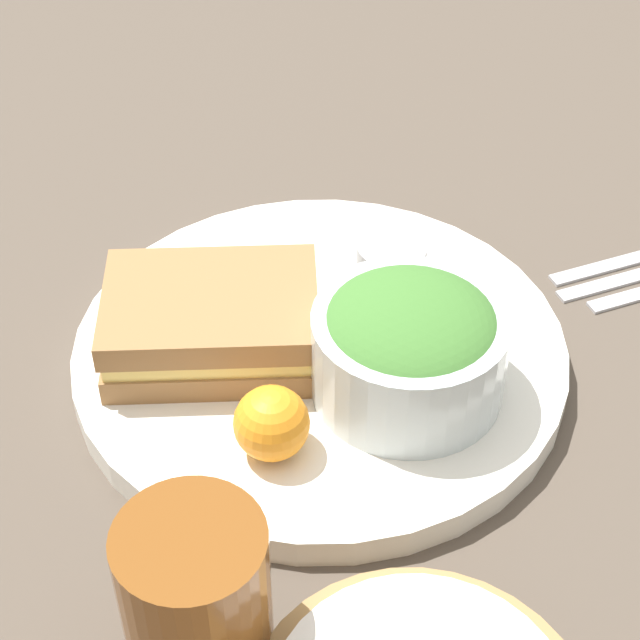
{
  "coord_description": "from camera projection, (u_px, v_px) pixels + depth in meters",
  "views": [
    {
      "loc": [
        0.16,
        0.5,
        0.5
      ],
      "look_at": [
        0.0,
        0.0,
        0.04
      ],
      "focal_mm": 60.0,
      "sensor_mm": 36.0,
      "label": 1
    }
  ],
  "objects": [
    {
      "name": "sandwich",
      "position": [
        212.0,
        322.0,
        0.69
      ],
      "size": [
        0.16,
        0.13,
        0.05
      ],
      "color": "olive",
      "rests_on": "plate"
    },
    {
      "name": "orange_wedge",
      "position": [
        272.0,
        423.0,
        0.63
      ],
      "size": [
        0.05,
        0.05,
        0.05
      ],
      "primitive_type": "sphere",
      "color": "orange",
      "rests_on": "plate"
    },
    {
      "name": "ground_plane",
      "position": [
        320.0,
        365.0,
        0.72
      ],
      "size": [
        4.0,
        4.0,
        0.0
      ],
      "primitive_type": "plane",
      "color": "#4C4238"
    },
    {
      "name": "salad_bowl",
      "position": [
        409.0,
        345.0,
        0.65
      ],
      "size": [
        0.12,
        0.12,
        0.07
      ],
      "color": "silver",
      "rests_on": "plate"
    },
    {
      "name": "dressing_cup",
      "position": [
        391.0,
        267.0,
        0.74
      ],
      "size": [
        0.05,
        0.05,
        0.04
      ],
      "primitive_type": "cylinder",
      "color": "#99999E",
      "rests_on": "plate"
    },
    {
      "name": "drink_glass",
      "position": [
        199.0,
        617.0,
        0.51
      ],
      "size": [
        0.07,
        0.07,
        0.12
      ],
      "primitive_type": "cylinder",
      "color": "brown",
      "rests_on": "ground_plane"
    },
    {
      "name": "plate",
      "position": [
        320.0,
        354.0,
        0.72
      ],
      "size": [
        0.33,
        0.33,
        0.02
      ],
      "primitive_type": "cylinder",
      "color": "white",
      "rests_on": "ground_plane"
    }
  ]
}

